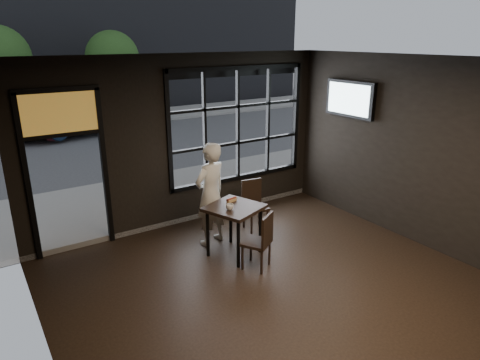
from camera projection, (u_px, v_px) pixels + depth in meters
floor at (306, 312)px, 5.69m from camera, size 6.00×7.00×0.02m
ceiling at (320, 61)px, 4.66m from camera, size 6.00×7.00×0.02m
wall_left at (47, 269)px, 3.61m from camera, size 0.04×7.00×3.20m
wall_right at (454, 161)px, 6.74m from camera, size 0.04×7.00×3.20m
window_frame at (238, 125)px, 8.51m from camera, size 3.06×0.12×2.28m
stained_transom at (59, 113)px, 6.62m from camera, size 1.20×0.06×0.70m
street_asphalt at (28, 100)px, 24.71m from camera, size 60.00×41.00×0.04m
cafe_table at (234, 230)px, 7.05m from camera, size 1.03×1.03×0.87m
chair_near at (256, 241)px, 6.63m from camera, size 0.55×0.55×0.92m
chair_window at (256, 206)px, 7.96m from camera, size 0.46×0.46×0.94m
man at (210, 194)px, 7.31m from camera, size 0.76×0.61×1.81m
hotdog at (232, 200)px, 7.10m from camera, size 0.21×0.12×0.06m
cup at (230, 207)px, 6.75m from camera, size 0.13×0.13×0.10m
tv at (350, 99)px, 8.21m from camera, size 0.13×1.18×0.69m
navy_car at (88, 111)px, 15.75m from camera, size 4.90×2.42×1.55m
maroon_car at (5, 120)px, 14.35m from camera, size 4.31×2.16×1.41m
tree_right at (113, 58)px, 17.80m from camera, size 2.19×2.19×3.73m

